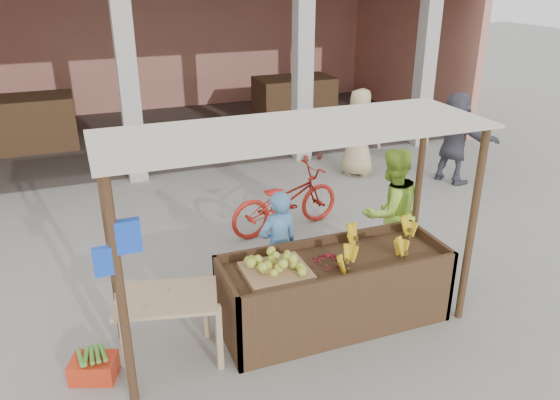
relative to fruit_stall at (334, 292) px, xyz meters
name	(u,v)px	position (x,y,z in m)	size (l,w,h in m)	color
ground	(294,331)	(-0.50, 0.00, -0.40)	(60.00, 60.00, 0.00)	gray
market_building	(154,20)	(-0.45, 8.93, 2.30)	(14.40, 6.40, 4.20)	tan
fruit_stall	(334,292)	(0.00, 0.00, 0.00)	(2.60, 0.95, 0.80)	#47321C
stall_awning	(292,167)	(-0.51, 0.06, 1.58)	(4.09, 1.35, 2.39)	#47321C
banana_heap	(377,244)	(0.54, 0.03, 0.51)	(1.22, 0.67, 0.22)	yellow
melon_tray	(276,267)	(-0.72, 0.00, 0.49)	(0.70, 0.60, 0.19)	#A47A54
berry_heap	(329,259)	(-0.10, -0.02, 0.47)	(0.44, 0.36, 0.14)	maroon
side_table	(167,308)	(-1.91, -0.03, 0.28)	(1.13, 0.88, 0.82)	tan
papaya_pile	(165,288)	(-1.91, -0.03, 0.51)	(0.64, 0.37, 0.18)	#5D9531
red_crate	(94,368)	(-2.69, 0.01, -0.28)	(0.44, 0.32, 0.23)	red
plantain_bundle	(92,356)	(-2.69, 0.01, -0.13)	(0.37, 0.26, 0.07)	#549636
produce_sacks	(313,148)	(2.17, 5.41, -0.11)	(0.77, 0.48, 0.58)	maroon
vendor_blue	(278,243)	(-0.41, 0.74, 0.37)	(0.57, 0.42, 1.53)	#4F88BF
vendor_green	(390,209)	(1.20, 0.81, 0.53)	(0.89, 0.52, 1.85)	#A4D73D
motorcycle	(285,199)	(0.39, 2.51, 0.12)	(1.99, 0.69, 1.04)	#AB2116
shopper_c	(359,128)	(2.65, 4.32, 0.56)	(0.93, 0.60, 1.92)	tan
shopper_d	(455,135)	(4.17, 3.34, 0.53)	(1.71, 0.70, 1.85)	#4B4B57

